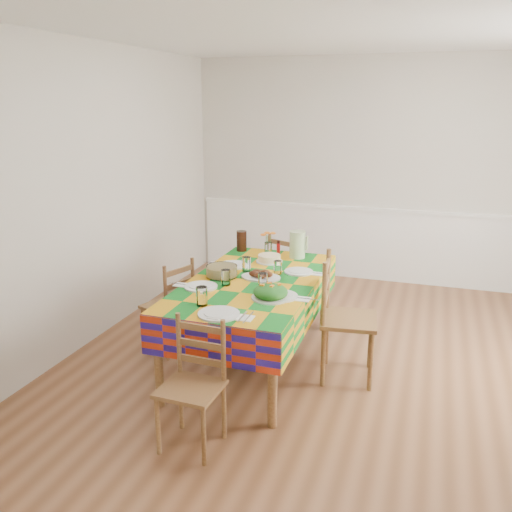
% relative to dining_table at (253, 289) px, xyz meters
% --- Properties ---
extents(room, '(4.58, 5.08, 2.78)m').
position_rel_dining_table_xyz_m(room, '(0.66, 0.13, 0.69)').
color(room, brown).
rests_on(room, ground).
extents(wainscot, '(4.41, 0.06, 0.92)m').
position_rel_dining_table_xyz_m(wainscot, '(0.66, 2.61, -0.18)').
color(wainscot, white).
rests_on(wainscot, room).
extents(dining_table, '(1.03, 1.92, 0.75)m').
position_rel_dining_table_xyz_m(dining_table, '(0.00, 0.00, 0.00)').
color(dining_table, brown).
rests_on(dining_table, room).
extents(setting_near_head, '(0.48, 0.32, 0.14)m').
position_rel_dining_table_xyz_m(setting_near_head, '(-0.04, -0.75, 0.11)').
color(setting_near_head, white).
rests_on(setting_near_head, dining_table).
extents(setting_left_near, '(0.49, 0.29, 0.13)m').
position_rel_dining_table_xyz_m(setting_left_near, '(-0.28, -0.26, 0.11)').
color(setting_left_near, white).
rests_on(setting_left_near, dining_table).
extents(setting_left_far, '(0.50, 0.30, 0.13)m').
position_rel_dining_table_xyz_m(setting_left_far, '(-0.25, 0.28, 0.11)').
color(setting_left_far, white).
rests_on(setting_left_far, dining_table).
extents(setting_right_near, '(0.52, 0.30, 0.13)m').
position_rel_dining_table_xyz_m(setting_right_near, '(0.26, -0.27, 0.11)').
color(setting_right_near, white).
rests_on(setting_right_near, dining_table).
extents(setting_right_far, '(0.47, 0.27, 0.12)m').
position_rel_dining_table_xyz_m(setting_right_far, '(0.26, 0.28, 0.11)').
color(setting_right_far, white).
rests_on(setting_right_far, dining_table).
extents(meat_platter, '(0.34, 0.24, 0.07)m').
position_rel_dining_table_xyz_m(meat_platter, '(0.04, 0.07, 0.11)').
color(meat_platter, white).
rests_on(meat_platter, dining_table).
extents(salad_platter, '(0.29, 0.29, 0.12)m').
position_rel_dining_table_xyz_m(salad_platter, '(0.26, -0.37, 0.13)').
color(salad_platter, white).
rests_on(salad_platter, dining_table).
extents(pasta_bowl, '(0.27, 0.27, 0.10)m').
position_rel_dining_table_xyz_m(pasta_bowl, '(-0.28, 0.01, 0.13)').
color(pasta_bowl, white).
rests_on(pasta_bowl, dining_table).
extents(cake, '(0.24, 0.24, 0.07)m').
position_rel_dining_table_xyz_m(cake, '(-0.03, 0.54, 0.11)').
color(cake, white).
rests_on(cake, dining_table).
extents(serving_utensils, '(0.15, 0.34, 0.01)m').
position_rel_dining_table_xyz_m(serving_utensils, '(0.14, -0.12, 0.09)').
color(serving_utensils, black).
rests_on(serving_utensils, dining_table).
extents(flower_vase, '(0.15, 0.12, 0.24)m').
position_rel_dining_table_xyz_m(flower_vase, '(-0.11, 0.77, 0.18)').
color(flower_vase, white).
rests_on(flower_vase, dining_table).
extents(hot_sauce, '(0.03, 0.03, 0.14)m').
position_rel_dining_table_xyz_m(hot_sauce, '(-0.02, 0.80, 0.15)').
color(hot_sauce, '#BB0F0F').
rests_on(hot_sauce, dining_table).
extents(green_pitcher, '(0.15, 0.15, 0.26)m').
position_rel_dining_table_xyz_m(green_pitcher, '(0.18, 0.77, 0.21)').
color(green_pitcher, '#A7C48A').
rests_on(green_pitcher, dining_table).
extents(tea_pitcher, '(0.10, 0.10, 0.20)m').
position_rel_dining_table_xyz_m(tea_pitcher, '(-0.40, 0.83, 0.18)').
color(tea_pitcher, black).
rests_on(tea_pitcher, dining_table).
extents(name_card, '(0.09, 0.03, 0.02)m').
position_rel_dining_table_xyz_m(name_card, '(0.01, -0.90, 0.09)').
color(name_card, white).
rests_on(name_card, dining_table).
extents(chair_near, '(0.39, 0.37, 0.85)m').
position_rel_dining_table_xyz_m(chair_near, '(0.00, -1.21, -0.25)').
color(chair_near, brown).
rests_on(chair_near, room).
extents(chair_far, '(0.49, 0.48, 0.87)m').
position_rel_dining_table_xyz_m(chair_far, '(-0.01, 1.21, -0.24)').
color(chair_far, brown).
rests_on(chair_far, room).
extents(chair_left, '(0.47, 0.48, 0.86)m').
position_rel_dining_table_xyz_m(chair_left, '(-0.77, -0.01, -0.24)').
color(chair_left, brown).
rests_on(chair_left, room).
extents(chair_right, '(0.48, 0.50, 1.02)m').
position_rel_dining_table_xyz_m(chair_right, '(0.76, -0.01, -0.16)').
color(chair_right, brown).
rests_on(chair_right, room).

